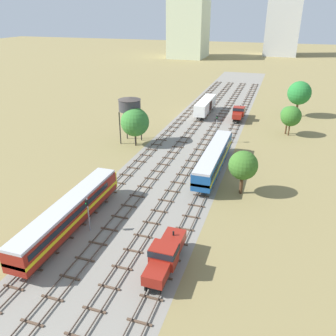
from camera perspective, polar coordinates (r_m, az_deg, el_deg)
name	(u,v)px	position (r m, az deg, el deg)	size (l,w,h in m)	color
ground_plane	(196,138)	(75.00, 4.67, 4.92)	(480.00, 480.00, 0.00)	olive
ballast_bed	(196,138)	(75.00, 4.67, 4.93)	(17.48, 176.00, 0.01)	gray
track_far_left	(168,133)	(77.57, -0.01, 5.79)	(2.40, 126.00, 0.29)	#47382D
track_left	(187,135)	(76.38, 3.21, 5.45)	(2.40, 126.00, 0.29)	#47382D
track_centre_left	(208,137)	(75.43, 6.51, 5.07)	(2.40, 126.00, 0.29)	#47382D
track_centre	(228,139)	(74.74, 9.89, 4.67)	(2.40, 126.00, 0.29)	#47382D
shunter_loco_centre_nearest	(165,255)	(37.16, -0.48, -14.04)	(2.74, 8.46, 3.10)	maroon
diesel_railcar_far_left_near	(69,212)	(44.46, -15.91, -7.02)	(2.96, 20.50, 3.80)	maroon
diesel_railcar_centre_mid	(214,157)	(58.66, 7.54, 1.74)	(2.96, 20.50, 3.80)	#194C8C
shunter_loco_centre_midfar	(239,112)	(88.68, 11.55, 9.00)	(2.74, 8.46, 3.10)	maroon
freight_boxcar_left_far	(205,105)	(92.08, 6.14, 10.21)	(2.87, 14.00, 3.60)	white
water_tower	(130,104)	(70.57, -6.32, 10.33)	(4.57, 4.57, 9.43)	#2D2826
signal_post_nearest	(217,125)	(71.52, 7.99, 6.94)	(0.28, 0.47, 5.95)	gray
signal_post_near	(88,211)	(43.63, -13.03, -6.81)	(0.28, 0.47, 4.55)	gray
lineside_tree_0	(135,122)	(69.77, -5.45, 7.50)	(5.68, 5.68, 7.62)	#4C331E
lineside_tree_1	(291,116)	(79.58, 19.54, 8.03)	(4.35, 4.35, 6.52)	#4C331E
lineside_tree_2	(288,114)	(80.30, 19.12, 8.37)	(3.25, 3.25, 6.19)	#4C331E
lineside_tree_3	(243,165)	(51.54, 12.23, 0.42)	(4.29, 4.29, 6.73)	#4C331E
lineside_tree_4	(299,93)	(94.94, 20.75, 11.43)	(5.82, 5.82, 8.93)	#4C331E
skyline_tower_0	(189,30)	(206.63, 3.42, 21.73)	(19.12, 22.45, 29.44)	beige
skyline_tower_1	(284,16)	(225.82, 18.53, 22.60)	(18.54, 18.22, 43.05)	silver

